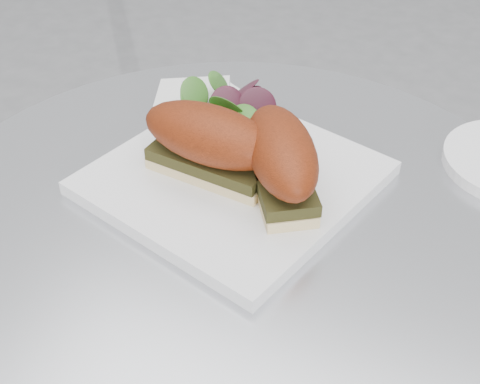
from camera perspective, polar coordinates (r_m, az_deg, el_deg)
The scene contains 6 objects.
table at distance 0.87m, azimuth -0.47°, elevation -14.71°, with size 0.70×0.70×0.73m.
plate at distance 0.74m, azimuth -0.57°, elevation 1.22°, with size 0.27×0.27×0.02m, color white.
sandwich_left at distance 0.71m, azimuth -2.58°, elevation 4.32°, with size 0.16×0.08×0.08m.
sandwich_right at distance 0.68m, azimuth 3.52°, elevation 2.90°, with size 0.14×0.16×0.08m.
salad at distance 0.79m, azimuth -1.23°, elevation 7.21°, with size 0.12×0.12×0.05m, color #387E29, non-canonical shape.
napkin at distance 0.85m, azimuth -3.14°, elevation 6.93°, with size 0.12×0.12×0.02m, color white, non-canonical shape.
Camera 1 is at (0.22, -0.47, 1.19)m, focal length 50.00 mm.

